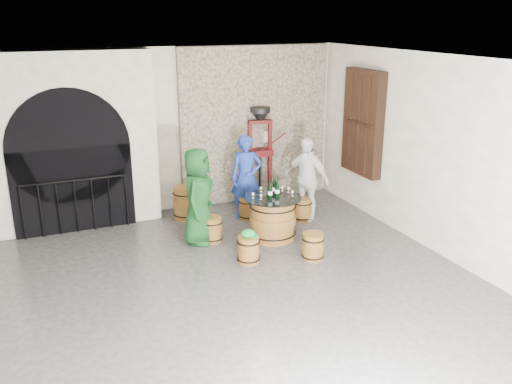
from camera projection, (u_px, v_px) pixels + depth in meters
name	position (u px, v px, depth m)	size (l,w,h in m)	color
ground	(245.00, 298.00, 7.55)	(8.00, 8.00, 0.00)	#2F2F32
wall_back	(169.00, 131.00, 10.55)	(8.00, 8.00, 0.00)	silver
wall_front	(469.00, 363.00, 3.54)	(8.00, 8.00, 0.00)	silver
wall_right	(455.00, 162.00, 8.33)	(8.00, 8.00, 0.00)	silver
ceiling	(243.00, 64.00, 6.55)	(8.00, 8.00, 0.00)	beige
stone_facing_panel	(255.00, 125.00, 11.16)	(3.20, 0.12, 3.18)	gray
arched_opening	(68.00, 143.00, 9.63)	(3.10, 0.60, 3.19)	silver
shuttered_window	(363.00, 123.00, 10.33)	(0.23, 1.10, 2.00)	black
barrel_table	(273.00, 218.00, 9.46)	(0.99, 0.99, 0.76)	brown
barrel_stool_left	(212.00, 229.00, 9.38)	(0.37, 0.37, 0.45)	brown
barrel_stool_far	(248.00, 208.00, 10.43)	(0.37, 0.37, 0.45)	brown
barrel_stool_right	(303.00, 209.00, 10.35)	(0.37, 0.37, 0.45)	brown
barrel_stool_near_right	(313.00, 247.00, 8.69)	(0.37, 0.37, 0.45)	brown
barrel_stool_near_left	(248.00, 250.00, 8.58)	(0.37, 0.37, 0.45)	brown
green_cap	(249.00, 234.00, 8.49)	(0.26, 0.22, 0.12)	#0D9537
person_green	(198.00, 196.00, 9.16)	(0.82, 0.53, 1.68)	#113E18
person_blue	(246.00, 177.00, 10.29)	(0.59, 0.39, 1.63)	navy
person_white	(306.00, 179.00, 10.26)	(0.93, 0.39, 1.60)	white
wine_bottle_left	(270.00, 191.00, 9.24)	(0.08, 0.08, 0.32)	black
wine_bottle_center	(277.00, 190.00, 9.33)	(0.08, 0.08, 0.32)	black
wine_bottle_right	(275.00, 187.00, 9.44)	(0.08, 0.08, 0.32)	black
tasting_glass_a	(261.00, 197.00, 9.21)	(0.05, 0.05, 0.10)	#B46A23
tasting_glass_b	(289.00, 190.00, 9.58)	(0.05, 0.05, 0.10)	#B46A23
tasting_glass_c	(261.00, 190.00, 9.59)	(0.05, 0.05, 0.10)	#B46A23
tasting_glass_d	(282.00, 188.00, 9.65)	(0.05, 0.05, 0.10)	#B46A23
tasting_glass_e	(292.00, 193.00, 9.39)	(0.05, 0.05, 0.10)	#B46A23
tasting_glass_f	(253.00, 195.00, 9.28)	(0.05, 0.05, 0.10)	#B46A23
side_barrel	(186.00, 203.00, 10.41)	(0.48, 0.48, 0.64)	brown
corking_press	(260.00, 148.00, 11.09)	(0.83, 0.52, 1.99)	#500D0D
control_box	(268.00, 136.00, 11.26)	(0.18, 0.10, 0.22)	silver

